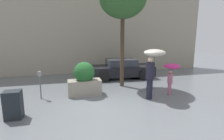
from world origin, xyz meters
TOP-DOWN VIEW (x-y plane):
  - ground_plane at (0.00, 0.00)m, footprint 40.00×40.00m
  - building_facade at (0.00, 6.50)m, footprint 18.00×0.30m
  - planter_box at (-0.66, 1.51)m, footprint 1.44×0.91m
  - person_adult at (1.95, 0.28)m, footprint 0.85×0.85m
  - person_child at (3.07, 0.63)m, footprint 0.70×0.70m
  - parked_car_near at (1.92, 4.28)m, footprint 4.02×2.05m
  - parking_meter at (-2.47, 1.51)m, footprint 0.14×0.14m
  - newspaper_box at (-3.05, -0.22)m, footprint 0.50×0.44m

SIDE VIEW (x-z plane):
  - ground_plane at x=0.00m, z-range 0.00..0.00m
  - newspaper_box at x=-3.05m, z-range 0.00..0.90m
  - parked_car_near at x=1.92m, z-range -0.03..1.16m
  - planter_box at x=-0.66m, z-range -0.02..1.46m
  - parking_meter at x=-2.47m, z-range 0.26..1.42m
  - person_child at x=3.07m, z-range 0.41..1.80m
  - person_adult at x=1.95m, z-range 0.48..2.54m
  - building_facade at x=0.00m, z-range 0.00..6.00m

